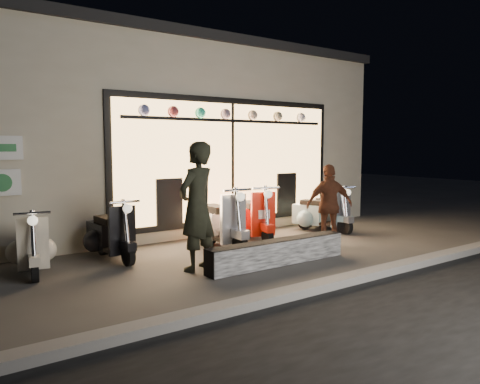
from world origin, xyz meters
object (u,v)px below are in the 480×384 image
object	(u,v)px
man	(197,206)
scooter_red	(252,218)
graffiti_barrier	(277,252)
scooter_silver	(217,223)
woman	(329,205)

from	to	relation	value
man	scooter_red	bearing A→B (deg)	-168.13
graffiti_barrier	scooter_silver	world-z (taller)	scooter_silver
graffiti_barrier	man	xyz separation A→B (m)	(-1.18, 0.48, 0.77)
graffiti_barrier	scooter_red	world-z (taller)	scooter_red
scooter_silver	scooter_red	bearing A→B (deg)	14.32
scooter_silver	man	distance (m)	1.73
woman	scooter_silver	bearing A→B (deg)	-8.21
man	woman	bearing A→B (deg)	159.53
graffiti_barrier	man	bearing A→B (deg)	157.81
scooter_red	woman	size ratio (longest dim) A/B	0.98
scooter_silver	scooter_red	world-z (taller)	scooter_silver
scooter_red	woman	distance (m)	1.60
scooter_silver	graffiti_barrier	bearing A→B (deg)	-85.47
woman	graffiti_barrier	bearing A→B (deg)	41.77
graffiti_barrier	man	size ratio (longest dim) A/B	1.32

